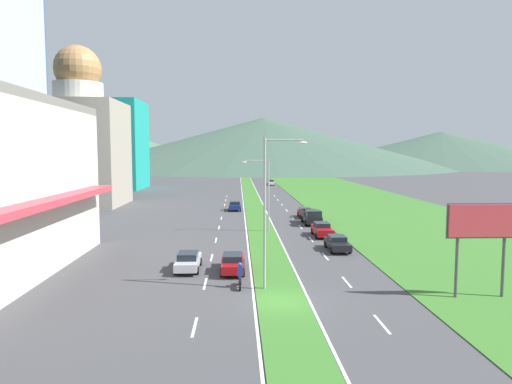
{
  "coord_description": "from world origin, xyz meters",
  "views": [
    {
      "loc": [
        -2.74,
        -27.69,
        9.39
      ],
      "look_at": [
        -0.02,
        40.23,
        3.38
      ],
      "focal_mm": 31.91,
      "sensor_mm": 36.0,
      "label": 1
    }
  ],
  "objects_px": {
    "street_lamp_mid": "(265,190)",
    "car_4": "(322,229)",
    "billboard_roadside": "(482,227)",
    "street_lamp_near": "(269,204)",
    "car_1": "(337,243)",
    "car_5": "(233,262)",
    "car_2": "(305,213)",
    "motorcycle_rider": "(240,277)",
    "pickup_truck_0": "(312,217)",
    "car_6": "(271,183)",
    "car_3": "(188,261)",
    "car_0": "(235,206)"
  },
  "relations": [
    {
      "from": "street_lamp_mid",
      "to": "car_2",
      "type": "bearing_deg",
      "value": 60.37
    },
    {
      "from": "street_lamp_mid",
      "to": "car_4",
      "type": "relative_size",
      "value": 1.78
    },
    {
      "from": "street_lamp_mid",
      "to": "car_6",
      "type": "bearing_deg",
      "value": 85.32
    },
    {
      "from": "car_0",
      "to": "car_6",
      "type": "height_order",
      "value": "car_6"
    },
    {
      "from": "car_1",
      "to": "car_4",
      "type": "distance_m",
      "value": 7.31
    },
    {
      "from": "car_2",
      "to": "motorcycle_rider",
      "type": "relative_size",
      "value": 2.15
    },
    {
      "from": "car_0",
      "to": "billboard_roadside",
      "type": "bearing_deg",
      "value": -160.22
    },
    {
      "from": "car_6",
      "to": "car_5",
      "type": "bearing_deg",
      "value": -6.02
    },
    {
      "from": "billboard_roadside",
      "to": "pickup_truck_0",
      "type": "xyz_separation_m",
      "value": [
        -5.95,
        30.06,
        -3.67
      ]
    },
    {
      "from": "billboard_roadside",
      "to": "car_6",
      "type": "distance_m",
      "value": 99.92
    },
    {
      "from": "pickup_truck_0",
      "to": "street_lamp_mid",
      "type": "bearing_deg",
      "value": -51.21
    },
    {
      "from": "street_lamp_near",
      "to": "street_lamp_mid",
      "type": "relative_size",
      "value": 1.21
    },
    {
      "from": "car_1",
      "to": "pickup_truck_0",
      "type": "relative_size",
      "value": 0.84
    },
    {
      "from": "car_2",
      "to": "car_4",
      "type": "distance_m",
      "value": 14.51
    },
    {
      "from": "billboard_roadside",
      "to": "street_lamp_near",
      "type": "bearing_deg",
      "value": 169.79
    },
    {
      "from": "car_0",
      "to": "car_3",
      "type": "xyz_separation_m",
      "value": [
        -3.49,
        -36.79,
        -0.02
      ]
    },
    {
      "from": "street_lamp_near",
      "to": "car_4",
      "type": "distance_m",
      "value": 21.22
    },
    {
      "from": "car_4",
      "to": "motorcycle_rider",
      "type": "bearing_deg",
      "value": -26.05
    },
    {
      "from": "car_0",
      "to": "pickup_truck_0",
      "type": "xyz_separation_m",
      "value": [
        10.07,
        -14.46,
        0.22
      ]
    },
    {
      "from": "car_0",
      "to": "car_1",
      "type": "bearing_deg",
      "value": -161.72
    },
    {
      "from": "car_6",
      "to": "pickup_truck_0",
      "type": "bearing_deg",
      "value": 0.2
    },
    {
      "from": "car_0",
      "to": "car_3",
      "type": "height_order",
      "value": "car_0"
    },
    {
      "from": "car_3",
      "to": "car_2",
      "type": "bearing_deg",
      "value": -25.52
    },
    {
      "from": "motorcycle_rider",
      "to": "car_5",
      "type": "bearing_deg",
      "value": 7.32
    },
    {
      "from": "car_0",
      "to": "pickup_truck_0",
      "type": "distance_m",
      "value": 17.62
    },
    {
      "from": "car_4",
      "to": "billboard_roadside",
      "type": "bearing_deg",
      "value": 15.87
    },
    {
      "from": "car_4",
      "to": "motorcycle_rider",
      "type": "relative_size",
      "value": 2.4
    },
    {
      "from": "car_3",
      "to": "street_lamp_mid",
      "type": "bearing_deg",
      "value": -22.67
    },
    {
      "from": "street_lamp_near",
      "to": "billboard_roadside",
      "type": "height_order",
      "value": "street_lamp_near"
    },
    {
      "from": "street_lamp_near",
      "to": "car_1",
      "type": "bearing_deg",
      "value": 58.38
    },
    {
      "from": "car_5",
      "to": "car_6",
      "type": "relative_size",
      "value": 1.16
    },
    {
      "from": "car_4",
      "to": "car_6",
      "type": "bearing_deg",
      "value": -179.98
    },
    {
      "from": "car_3",
      "to": "pickup_truck_0",
      "type": "xyz_separation_m",
      "value": [
        13.55,
        22.33,
        0.24
      ]
    },
    {
      "from": "car_0",
      "to": "pickup_truck_0",
      "type": "bearing_deg",
      "value": -145.16
    },
    {
      "from": "billboard_roadside",
      "to": "motorcycle_rider",
      "type": "bearing_deg",
      "value": 169.68
    },
    {
      "from": "car_5",
      "to": "pickup_truck_0",
      "type": "relative_size",
      "value": 0.88
    },
    {
      "from": "car_5",
      "to": "car_6",
      "type": "bearing_deg",
      "value": -6.02
    },
    {
      "from": "billboard_roadside",
      "to": "car_1",
      "type": "bearing_deg",
      "value": 112.83
    },
    {
      "from": "car_5",
      "to": "motorcycle_rider",
      "type": "xyz_separation_m",
      "value": [
        0.55,
        -4.27,
        0.0
      ]
    },
    {
      "from": "pickup_truck_0",
      "to": "motorcycle_rider",
      "type": "xyz_separation_m",
      "value": [
        -9.45,
        -27.26,
        -0.24
      ]
    },
    {
      "from": "billboard_roadside",
      "to": "car_1",
      "type": "height_order",
      "value": "billboard_roadside"
    },
    {
      "from": "billboard_roadside",
      "to": "motorcycle_rider",
      "type": "height_order",
      "value": "billboard_roadside"
    },
    {
      "from": "car_0",
      "to": "car_4",
      "type": "relative_size",
      "value": 0.84
    },
    {
      "from": "street_lamp_mid",
      "to": "car_5",
      "type": "xyz_separation_m",
      "value": [
        -3.64,
        -17.88,
        -4.23
      ]
    },
    {
      "from": "car_5",
      "to": "car_1",
      "type": "bearing_deg",
      "value": -53.48
    },
    {
      "from": "car_4",
      "to": "pickup_truck_0",
      "type": "bearing_deg",
      "value": 178.5
    },
    {
      "from": "car_2",
      "to": "pickup_truck_0",
      "type": "bearing_deg",
      "value": -0.39
    },
    {
      "from": "car_2",
      "to": "billboard_roadside",
      "type": "bearing_deg",
      "value": 9.27
    },
    {
      "from": "car_2",
      "to": "pickup_truck_0",
      "type": "distance_m",
      "value": 6.15
    },
    {
      "from": "car_0",
      "to": "car_5",
      "type": "height_order",
      "value": "car_0"
    }
  ]
}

